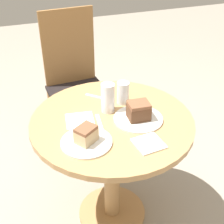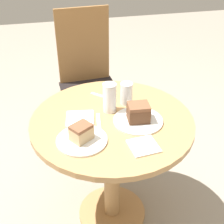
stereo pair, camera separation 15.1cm
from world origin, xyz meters
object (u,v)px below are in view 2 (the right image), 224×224
object	(u,v)px
plate_near	(82,140)
glass_water	(110,99)
plate_far	(138,121)
cake_slice_far	(138,112)
chair	(88,81)
cake_slice_near	(81,132)
glass_lemonade	(126,95)

from	to	relation	value
plate_near	glass_water	xyz separation A→B (m)	(0.18, 0.22, 0.06)
plate_near	plate_far	world-z (taller)	same
plate_far	glass_water	world-z (taller)	glass_water
cake_slice_far	glass_water	distance (m)	0.17
chair	plate_far	xyz separation A→B (m)	(0.12, -0.83, 0.19)
cake_slice_near	cake_slice_far	bearing A→B (deg)	17.16
plate_far	glass_lemonade	size ratio (longest dim) A/B	2.04
plate_near	glass_lemonade	bearing A→B (deg)	43.85
plate_far	glass_water	xyz separation A→B (m)	(-0.11, 0.13, 0.06)
cake_slice_far	chair	bearing A→B (deg)	97.95
plate_near	cake_slice_far	size ratio (longest dim) A/B	2.10
chair	glass_lemonade	size ratio (longest dim) A/B	8.61
cake_slice_near	cake_slice_far	size ratio (longest dim) A/B	1.04
plate_near	glass_lemonade	distance (m)	0.39
plate_far	cake_slice_far	bearing A→B (deg)	0.00
plate_near	plate_far	xyz separation A→B (m)	(0.29, 0.09, 0.00)
glass_water	chair	bearing A→B (deg)	90.26
cake_slice_near	cake_slice_far	world-z (taller)	cake_slice_far
chair	glass_lemonade	xyz separation A→B (m)	(0.10, -0.66, 0.24)
chair	cake_slice_near	distance (m)	0.97
cake_slice_near	glass_water	bearing A→B (deg)	50.84
chair	glass_water	distance (m)	0.75
plate_far	cake_slice_near	world-z (taller)	cake_slice_near
cake_slice_far	glass_lemonade	size ratio (longest dim) A/B	0.92
plate_near	glass_lemonade	xyz separation A→B (m)	(0.28, 0.27, 0.05)
cake_slice_near	glass_lemonade	bearing A→B (deg)	43.85
plate_far	glass_lemonade	bearing A→B (deg)	93.80
plate_near	cake_slice_far	bearing A→B (deg)	17.16
plate_far	glass_water	bearing A→B (deg)	131.89
cake_slice_near	glass_water	world-z (taller)	glass_water
cake_slice_near	glass_lemonade	size ratio (longest dim) A/B	0.96
plate_near	glass_water	distance (m)	0.28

